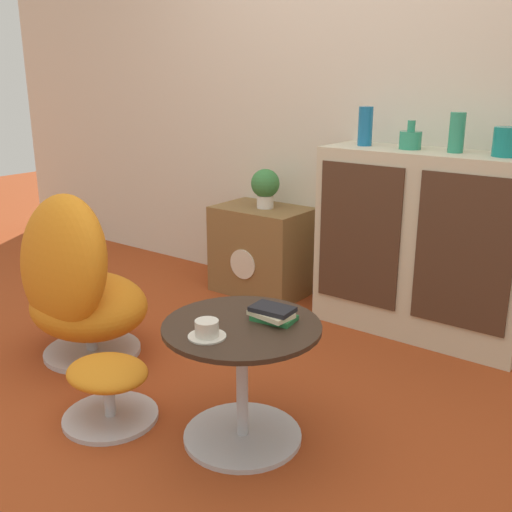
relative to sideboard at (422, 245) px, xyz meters
name	(u,v)px	position (x,y,z in m)	size (l,w,h in m)	color
ground_plane	(183,399)	(-0.50, -1.28, -0.48)	(12.00, 12.00, 0.00)	#9E3D19
wall_back	(363,79)	(-0.50, 0.22, 0.82)	(6.40, 0.06, 2.60)	beige
sideboard	(422,245)	(0.00, 0.00, 0.00)	(1.08, 0.39, 0.96)	beige
tv_console	(262,250)	(-1.03, 0.00, -0.21)	(0.58, 0.40, 0.54)	brown
egg_chair	(76,285)	(-1.18, -1.28, -0.11)	(0.69, 0.64, 0.84)	#B7B7BC
ottoman	(108,384)	(-0.63, -1.56, -0.32)	(0.38, 0.38, 0.25)	#B7B7BC
coffee_table	(242,373)	(-0.13, -1.34, -0.21)	(0.58, 0.58, 0.47)	#B7B7BC
vase_leftmost	(365,126)	(-0.36, 0.00, 0.58)	(0.08, 0.08, 0.20)	#196699
vase_inner_left	(410,139)	(-0.11, 0.00, 0.53)	(0.11, 0.11, 0.14)	#2D8E6B
vase_inner_right	(457,133)	(0.12, 0.00, 0.58)	(0.07, 0.07, 0.19)	#2D8E6B
vase_rightmost	(508,142)	(0.36, 0.00, 0.55)	(0.13, 0.13, 0.13)	#147A75
potted_plant	(265,186)	(-1.01, 0.00, 0.20)	(0.17, 0.17, 0.24)	silver
teacup	(207,330)	(-0.15, -1.50, 0.01)	(0.13, 0.13, 0.06)	silver
book_stack	(273,314)	(-0.06, -1.25, 0.01)	(0.17, 0.13, 0.05)	#237038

